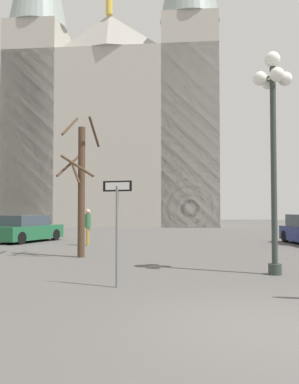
{
  "coord_description": "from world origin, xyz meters",
  "views": [
    {
      "loc": [
        -2.16,
        -6.14,
        1.81
      ],
      "look_at": [
        -1.19,
        19.79,
        2.87
      ],
      "focal_mm": 38.19,
      "sensor_mm": 36.0,
      "label": 1
    }
  ],
  "objects_px": {
    "cathedral": "(116,110)",
    "bare_tree": "(81,186)",
    "street_lamp": "(273,115)",
    "pedestrian_walking": "(88,223)",
    "one_way_arrow_sign": "(117,219)",
    "parked_car_near_green": "(26,229)"
  },
  "relations": [
    {
      "from": "cathedral",
      "to": "bare_tree",
      "type": "xyz_separation_m",
      "value": [
        -0.04,
        -29.07,
        -10.0
      ]
    },
    {
      "from": "cathedral",
      "to": "street_lamp",
      "type": "relative_size",
      "value": 6.25
    },
    {
      "from": "street_lamp",
      "to": "pedestrian_walking",
      "type": "xyz_separation_m",
      "value": [
        -6.14,
        9.05,
        -3.32
      ]
    },
    {
      "from": "one_way_arrow_sign",
      "to": "parked_car_near_green",
      "type": "height_order",
      "value": "one_way_arrow_sign"
    },
    {
      "from": "cathedral",
      "to": "street_lamp",
      "type": "distance_m",
      "value": 34.81
    },
    {
      "from": "cathedral",
      "to": "one_way_arrow_sign",
      "type": "relative_size",
      "value": 15.79
    },
    {
      "from": "bare_tree",
      "to": "pedestrian_walking",
      "type": "distance_m",
      "value": 5.06
    },
    {
      "from": "one_way_arrow_sign",
      "to": "street_lamp",
      "type": "height_order",
      "value": "street_lamp"
    },
    {
      "from": "street_lamp",
      "to": "bare_tree",
      "type": "xyz_separation_m",
      "value": [
        -5.87,
        4.24,
        -1.75
      ]
    },
    {
      "from": "bare_tree",
      "to": "parked_car_near_green",
      "type": "distance_m",
      "value": 8.38
    },
    {
      "from": "street_lamp",
      "to": "parked_car_near_green",
      "type": "xyz_separation_m",
      "value": [
        -9.74,
        11.41,
        -3.72
      ]
    },
    {
      "from": "cathedral",
      "to": "parked_car_near_green",
      "type": "height_order",
      "value": "cathedral"
    },
    {
      "from": "street_lamp",
      "to": "one_way_arrow_sign",
      "type": "bearing_deg",
      "value": -158.73
    },
    {
      "from": "street_lamp",
      "to": "parked_car_near_green",
      "type": "relative_size",
      "value": 1.34
    },
    {
      "from": "street_lamp",
      "to": "cathedral",
      "type": "bearing_deg",
      "value": 99.93
    },
    {
      "from": "cathedral",
      "to": "pedestrian_walking",
      "type": "height_order",
      "value": "cathedral"
    },
    {
      "from": "cathedral",
      "to": "parked_car_near_green",
      "type": "bearing_deg",
      "value": -100.12
    },
    {
      "from": "one_way_arrow_sign",
      "to": "street_lamp",
      "type": "xyz_separation_m",
      "value": [
        4.26,
        1.66,
        2.83
      ]
    },
    {
      "from": "cathedral",
      "to": "street_lamp",
      "type": "bearing_deg",
      "value": -80.07
    },
    {
      "from": "one_way_arrow_sign",
      "to": "bare_tree",
      "type": "height_order",
      "value": "bare_tree"
    },
    {
      "from": "street_lamp",
      "to": "pedestrian_walking",
      "type": "height_order",
      "value": "street_lamp"
    },
    {
      "from": "one_way_arrow_sign",
      "to": "pedestrian_walking",
      "type": "distance_m",
      "value": 10.88
    }
  ]
}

